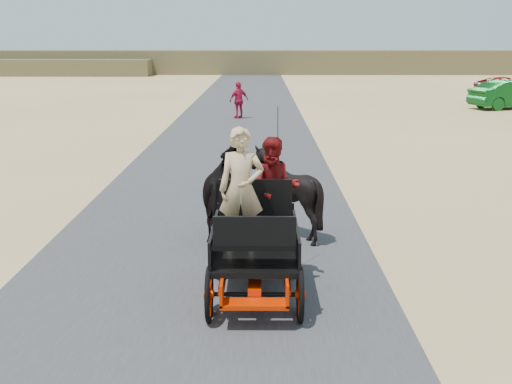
{
  "coord_description": "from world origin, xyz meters",
  "views": [
    {
      "loc": [
        0.99,
        -6.84,
        3.77
      ],
      "look_at": [
        0.9,
        3.74,
        1.2
      ],
      "focal_mm": 45.0,
      "sensor_mm": 36.0,
      "label": 1
    }
  ],
  "objects_px": {
    "car_b": "(512,95)",
    "car_c": "(511,92)",
    "carriage": "(255,272)",
    "horse_left": "(228,193)",
    "pedestrian": "(239,100)",
    "car_d": "(506,86)",
    "horse_right": "(285,193)"
  },
  "relations": [
    {
      "from": "car_b",
      "to": "car_c",
      "type": "bearing_deg",
      "value": -38.52
    },
    {
      "from": "car_b",
      "to": "car_c",
      "type": "height_order",
      "value": "car_b"
    },
    {
      "from": "car_c",
      "to": "car_b",
      "type": "bearing_deg",
      "value": 168.68
    },
    {
      "from": "car_b",
      "to": "car_c",
      "type": "relative_size",
      "value": 1.11
    },
    {
      "from": "carriage",
      "to": "car_b",
      "type": "xyz_separation_m",
      "value": [
        13.54,
        25.75,
        0.39
      ]
    },
    {
      "from": "carriage",
      "to": "horse_left",
      "type": "distance_m",
      "value": 3.09
    },
    {
      "from": "pedestrian",
      "to": "car_d",
      "type": "distance_m",
      "value": 22.19
    },
    {
      "from": "car_b",
      "to": "carriage",
      "type": "bearing_deg",
      "value": 134.2
    },
    {
      "from": "carriage",
      "to": "car_d",
      "type": "height_order",
      "value": "car_d"
    },
    {
      "from": "car_b",
      "to": "car_c",
      "type": "xyz_separation_m",
      "value": [
        1.33,
        3.57,
        -0.15
      ]
    },
    {
      "from": "horse_left",
      "to": "car_d",
      "type": "bearing_deg",
      "value": -118.36
    },
    {
      "from": "carriage",
      "to": "car_d",
      "type": "xyz_separation_m",
      "value": [
        16.65,
        34.86,
        0.21
      ]
    },
    {
      "from": "horse_left",
      "to": "pedestrian",
      "type": "height_order",
      "value": "pedestrian"
    },
    {
      "from": "car_b",
      "to": "car_d",
      "type": "xyz_separation_m",
      "value": [
        3.1,
        9.11,
        -0.18
      ]
    },
    {
      "from": "pedestrian",
      "to": "car_b",
      "type": "xyz_separation_m",
      "value": [
        14.51,
        4.4,
        -0.11
      ]
    },
    {
      "from": "car_c",
      "to": "pedestrian",
      "type": "bearing_deg",
      "value": 125.86
    },
    {
      "from": "car_b",
      "to": "car_d",
      "type": "distance_m",
      "value": 9.62
    },
    {
      "from": "carriage",
      "to": "car_c",
      "type": "xyz_separation_m",
      "value": [
        14.88,
        29.32,
        0.24
      ]
    },
    {
      "from": "carriage",
      "to": "car_c",
      "type": "height_order",
      "value": "car_c"
    },
    {
      "from": "horse_right",
      "to": "pedestrian",
      "type": "distance_m",
      "value": 18.41
    },
    {
      "from": "car_c",
      "to": "car_d",
      "type": "height_order",
      "value": "car_c"
    },
    {
      "from": "horse_right",
      "to": "pedestrian",
      "type": "height_order",
      "value": "pedestrian"
    },
    {
      "from": "horse_left",
      "to": "car_d",
      "type": "height_order",
      "value": "horse_left"
    },
    {
      "from": "pedestrian",
      "to": "horse_left",
      "type": "bearing_deg",
      "value": 57.17
    },
    {
      "from": "carriage",
      "to": "pedestrian",
      "type": "bearing_deg",
      "value": 92.58
    },
    {
      "from": "horse_right",
      "to": "car_c",
      "type": "height_order",
      "value": "horse_right"
    },
    {
      "from": "carriage",
      "to": "pedestrian",
      "type": "distance_m",
      "value": 21.38
    },
    {
      "from": "horse_left",
      "to": "car_c",
      "type": "height_order",
      "value": "horse_left"
    },
    {
      "from": "carriage",
      "to": "car_c",
      "type": "relative_size",
      "value": 0.58
    },
    {
      "from": "horse_left",
      "to": "car_b",
      "type": "xyz_separation_m",
      "value": [
        14.09,
        22.75,
        -0.09
      ]
    },
    {
      "from": "carriage",
      "to": "car_b",
      "type": "relative_size",
      "value": 0.52
    },
    {
      "from": "horse_right",
      "to": "pedestrian",
      "type": "relative_size",
      "value": 0.98
    }
  ]
}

